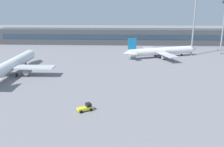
% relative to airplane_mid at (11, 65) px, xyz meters
% --- Properties ---
extents(ground_plane, '(400.00, 400.00, 0.00)m').
position_rel_airplane_mid_xyz_m(ground_plane, '(41.53, -7.52, -3.33)').
color(ground_plane, gray).
extents(terminal_building, '(155.29, 12.13, 9.00)m').
position_rel_airplane_mid_xyz_m(terminal_building, '(41.53, 67.44, 1.17)').
color(terminal_building, '#3F4247').
rests_on(terminal_building, ground_plane).
extents(airplane_mid, '(30.67, 44.18, 10.94)m').
position_rel_airplane_mid_xyz_m(airplane_mid, '(0.00, 0.00, 0.00)').
color(airplane_mid, white).
rests_on(airplane_mid, ground_plane).
extents(airplane_far, '(36.17, 25.90, 9.30)m').
position_rel_airplane_mid_xyz_m(airplane_far, '(56.23, 30.54, -0.50)').
color(airplane_far, white).
rests_on(airplane_far, ground_plane).
extents(baggage_tug_yellow, '(3.86, 3.14, 1.75)m').
position_rel_airplane_mid_xyz_m(baggage_tug_yellow, '(30.12, -28.39, -2.54)').
color(baggage_tug_yellow, yellow).
rests_on(baggage_tug_yellow, ground_plane).
extents(floodlight_tower_west, '(3.20, 0.80, 24.91)m').
position_rel_airplane_mid_xyz_m(floodlight_tower_west, '(85.57, 38.53, 11.12)').
color(floodlight_tower_west, gray).
rests_on(floodlight_tower_west, ground_plane).
extents(floodlight_tower_east, '(3.20, 0.80, 29.85)m').
position_rel_airplane_mid_xyz_m(floodlight_tower_east, '(70.86, 35.08, 13.67)').
color(floodlight_tower_east, gray).
rests_on(floodlight_tower_east, ground_plane).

